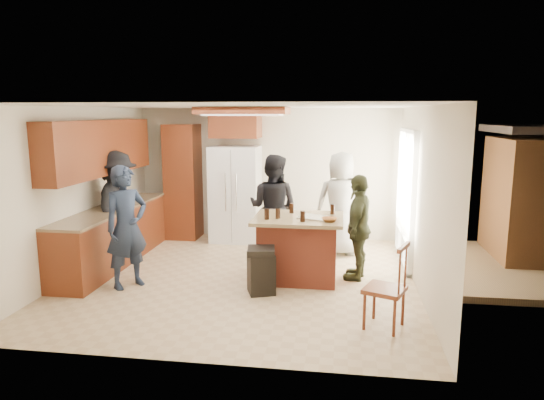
# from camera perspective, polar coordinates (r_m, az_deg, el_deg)

# --- Properties ---
(room_shell) EXTENTS (8.00, 5.20, 5.00)m
(room_shell) POSITION_cam_1_polar(r_m,az_deg,el_deg) (9.01, 27.20, -0.79)
(room_shell) COLOR tan
(room_shell) RESTS_ON ground
(person_front_left) EXTENTS (0.74, 0.77, 1.71)m
(person_front_left) POSITION_cam_1_polar(r_m,az_deg,el_deg) (6.99, -16.72, -3.06)
(person_front_left) COLOR #1C2638
(person_front_left) RESTS_ON ground
(person_behind_left) EXTENTS (0.95, 0.71, 1.75)m
(person_behind_left) POSITION_cam_1_polar(r_m,az_deg,el_deg) (7.99, 0.12, -0.87)
(person_behind_left) COLOR black
(person_behind_left) RESTS_ON ground
(person_behind_right) EXTENTS (0.94, 0.69, 1.78)m
(person_behind_right) POSITION_cam_1_polar(r_m,az_deg,el_deg) (8.30, 8.11, -0.45)
(person_behind_right) COLOR gray
(person_behind_right) RESTS_ON ground
(person_side_right) EXTENTS (0.64, 0.98, 1.55)m
(person_side_right) POSITION_cam_1_polar(r_m,az_deg,el_deg) (7.15, 10.15, -3.16)
(person_side_right) COLOR #363B22
(person_side_right) RESTS_ON ground
(person_counter) EXTENTS (0.80, 1.27, 1.82)m
(person_counter) POSITION_cam_1_polar(r_m,az_deg,el_deg) (8.17, -17.76, -0.85)
(person_counter) COLOR black
(person_counter) RESTS_ON ground
(left_cabinetry) EXTENTS (0.64, 3.00, 2.30)m
(left_cabinetry) POSITION_cam_1_polar(r_m,az_deg,el_deg) (8.14, -18.70, -0.62)
(left_cabinetry) COLOR maroon
(left_cabinetry) RESTS_ON ground
(back_wall_units) EXTENTS (1.80, 0.60, 2.45)m
(back_wall_units) POSITION_cam_1_polar(r_m,az_deg,el_deg) (9.40, -8.91, 3.79)
(back_wall_units) COLOR maroon
(back_wall_units) RESTS_ON ground
(refrigerator) EXTENTS (0.90, 0.76, 1.80)m
(refrigerator) POSITION_cam_1_polar(r_m,az_deg,el_deg) (9.19, -4.30, 0.72)
(refrigerator) COLOR white
(refrigerator) RESTS_ON ground
(kitchen_island) EXTENTS (1.28, 1.03, 0.93)m
(kitchen_island) POSITION_cam_1_polar(r_m,az_deg,el_deg) (7.11, 3.09, -5.59)
(kitchen_island) COLOR #9F3C29
(kitchen_island) RESTS_ON ground
(island_items) EXTENTS (1.03, 0.67, 0.15)m
(island_items) POSITION_cam_1_polar(r_m,az_deg,el_deg) (6.88, 4.58, -1.88)
(island_items) COLOR silver
(island_items) RESTS_ON kitchen_island
(trash_bin) EXTENTS (0.44, 0.44, 0.63)m
(trash_bin) POSITION_cam_1_polar(r_m,az_deg,el_deg) (6.60, -1.28, -8.25)
(trash_bin) COLOR black
(trash_bin) RESTS_ON ground
(spindle_chair) EXTENTS (0.55, 0.55, 0.99)m
(spindle_chair) POSITION_cam_1_polar(r_m,az_deg,el_deg) (5.67, 13.32, -10.23)
(spindle_chair) COLOR maroon
(spindle_chair) RESTS_ON ground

